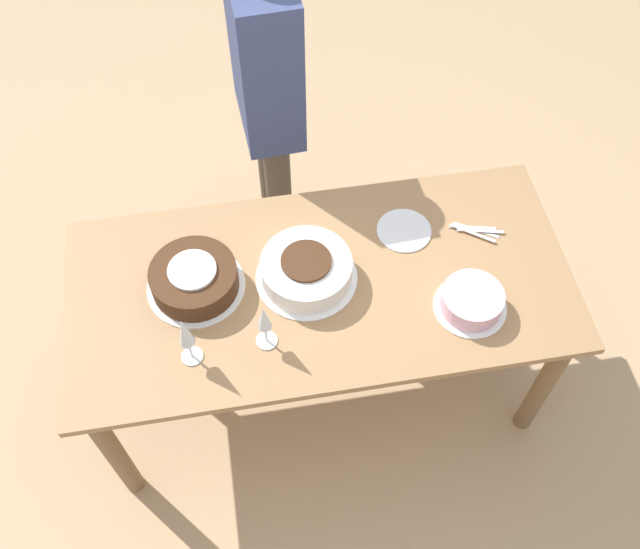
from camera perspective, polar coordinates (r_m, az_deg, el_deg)
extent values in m
plane|color=tan|center=(3.10, 0.00, -8.26)|extent=(12.00, 12.00, 0.00)
cube|color=#9E754C|center=(2.46, 0.00, -0.84)|extent=(1.74, 0.82, 0.03)
cylinder|color=brown|center=(3.11, 13.53, 2.51)|extent=(0.07, 0.07, 0.72)
cylinder|color=brown|center=(3.00, -16.23, -1.56)|extent=(0.07, 0.07, 0.72)
cylinder|color=brown|center=(2.82, 17.49, -8.34)|extent=(0.07, 0.07, 0.72)
cylinder|color=brown|center=(2.69, -16.16, -13.47)|extent=(0.07, 0.07, 0.72)
cylinder|color=white|center=(2.45, -1.08, -0.22)|extent=(0.35, 0.35, 0.01)
cylinder|color=white|center=(2.41, -1.10, 0.40)|extent=(0.31, 0.31, 0.09)
cylinder|color=#422614|center=(2.37, -1.12, 1.09)|extent=(0.17, 0.17, 0.01)
cylinder|color=white|center=(2.47, -9.87, -0.92)|extent=(0.34, 0.34, 0.01)
cylinder|color=#422614|center=(2.43, -10.03, -0.31)|extent=(0.30, 0.30, 0.09)
cylinder|color=white|center=(2.39, -10.21, 0.36)|extent=(0.16, 0.16, 0.01)
cylinder|color=white|center=(2.44, 11.89, -2.54)|extent=(0.25, 0.25, 0.01)
cylinder|color=#E5B2C6|center=(2.41, 12.06, -2.04)|extent=(0.21, 0.21, 0.07)
cylinder|color=silver|center=(2.33, -4.27, -5.30)|extent=(0.07, 0.07, 0.00)
cylinder|color=silver|center=(2.29, -4.35, -4.70)|extent=(0.01, 0.01, 0.09)
cone|color=silver|center=(2.20, -4.51, -3.44)|extent=(0.05, 0.05, 0.11)
cylinder|color=silver|center=(2.34, -10.18, -6.45)|extent=(0.07, 0.07, 0.00)
cylinder|color=silver|center=(2.29, -10.36, -5.87)|extent=(0.01, 0.01, 0.10)
cone|color=silver|center=(2.20, -10.80, -4.50)|extent=(0.05, 0.05, 0.13)
cylinder|color=silver|center=(2.59, 6.73, 3.52)|extent=(0.20, 0.20, 0.01)
cube|color=silver|center=(2.64, 12.39, 3.49)|extent=(0.15, 0.10, 0.00)
cube|color=silver|center=(2.64, 12.11, 3.70)|extent=(0.17, 0.05, 0.00)
cube|color=silver|center=(2.63, 12.72, 3.43)|extent=(0.17, 0.05, 0.00)
cube|color=silver|center=(2.61, 12.12, 3.27)|extent=(0.14, 0.11, 0.00)
cylinder|color=#4C4238|center=(3.28, -4.00, 8.69)|extent=(0.11, 0.11, 0.77)
cylinder|color=#4C4238|center=(3.14, -3.25, 5.81)|extent=(0.11, 0.11, 0.77)
cube|color=#38426B|center=(2.72, -4.45, 17.08)|extent=(0.24, 0.41, 0.64)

